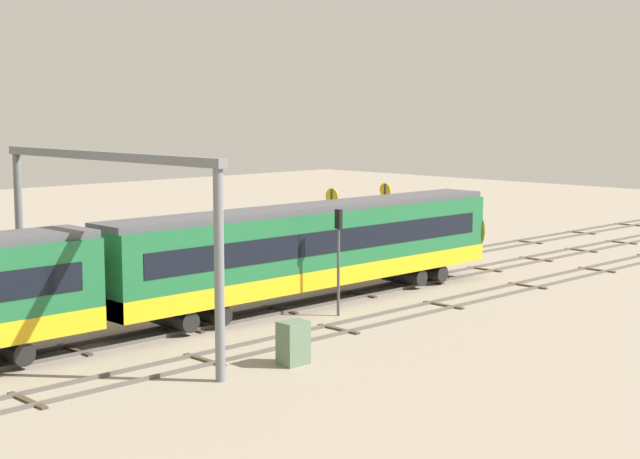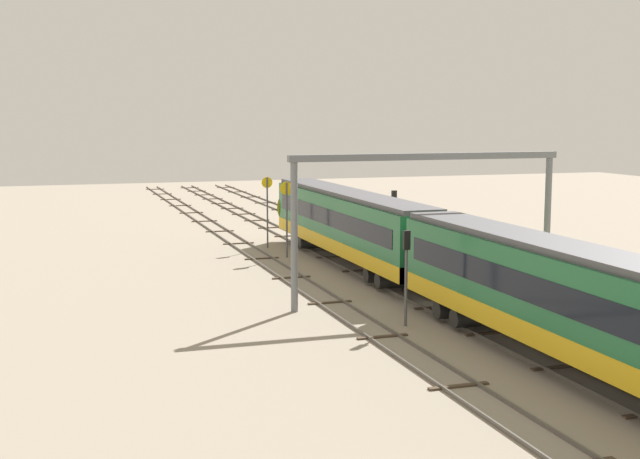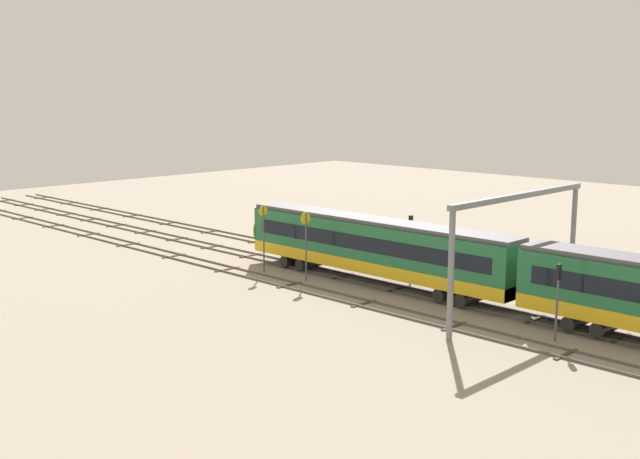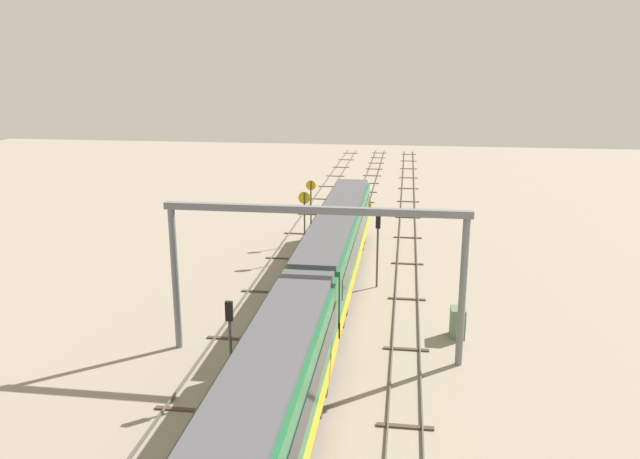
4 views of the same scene
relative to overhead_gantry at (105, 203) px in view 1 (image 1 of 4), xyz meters
name	(u,v)px [view 1 (image 1 of 4)]	position (x,y,z in m)	size (l,w,h in m)	color
ground_plane	(321,302)	(12.37, 0.14, -5.86)	(148.94, 148.94, 0.00)	gray
track_near_foreground	(394,316)	(12.37, -4.71, -5.79)	(132.94, 2.40, 0.16)	#59544C
track_with_train	(321,301)	(12.37, 0.14, -5.79)	(132.94, 2.40, 0.16)	#59544C
track_middle	(257,288)	(12.37, 4.99, -5.79)	(132.94, 2.40, 0.16)	#59544C
overhead_gantry	(105,203)	(0.00, 0.00, 0.00)	(0.40, 15.25, 7.94)	slate
speed_sign_near_foreground	(385,217)	(20.75, 3.36, -2.49)	(0.14, 0.82, 5.35)	#4C4C51
speed_sign_mid_trackside	(332,222)	(16.16, 3.15, -2.40)	(0.14, 0.93, 5.34)	#4C4C51
signal_light_trackside_approach	(339,247)	(10.77, -2.67, -2.61)	(0.31, 0.32, 5.02)	#4C4C51
relay_cabinet	(293,343)	(3.39, -7.49, -5.03)	(1.11, 0.81, 1.67)	#597259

